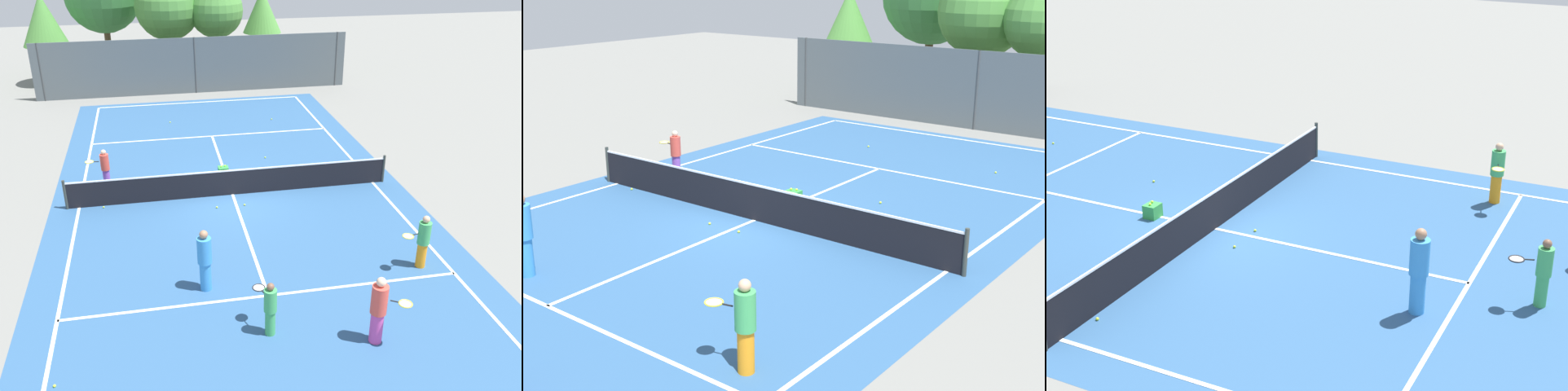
% 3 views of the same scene
% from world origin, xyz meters
% --- Properties ---
extents(ground_plane, '(80.00, 80.00, 0.00)m').
position_xyz_m(ground_plane, '(0.00, 0.00, 0.00)').
color(ground_plane, slate).
extents(court_surface, '(13.00, 25.00, 0.01)m').
position_xyz_m(court_surface, '(0.00, 0.00, 0.00)').
color(court_surface, '#2D5684').
rests_on(court_surface, ground_plane).
extents(tennis_net, '(11.90, 0.10, 1.10)m').
position_xyz_m(tennis_net, '(0.00, 0.00, 0.51)').
color(tennis_net, '#333833').
rests_on(tennis_net, ground_plane).
extents(player_1, '(0.94, 0.51, 1.67)m').
position_xyz_m(player_1, '(4.68, -5.84, 0.86)').
color(player_1, orange).
rests_on(player_1, ground_plane).
extents(player_3, '(0.40, 0.40, 1.85)m').
position_xyz_m(player_3, '(-1.61, -5.74, 0.95)').
color(player_3, '#388CD8').
rests_on(player_3, ground_plane).
extents(player_4, '(0.55, 0.90, 1.49)m').
position_xyz_m(player_4, '(-0.28, -7.91, 0.77)').
color(player_4, '#3FA559').
rests_on(player_4, ground_plane).
extents(ball_crate, '(0.39, 0.35, 0.43)m').
position_xyz_m(ball_crate, '(-0.09, 1.81, 0.18)').
color(ball_crate, green).
rests_on(ball_crate, ground_plane).
extents(tennis_ball_0, '(0.07, 0.07, 0.07)m').
position_xyz_m(tennis_ball_0, '(3.27, 8.23, 0.03)').
color(tennis_ball_0, '#CCE533').
rests_on(tennis_ball_0, ground_plane).
extents(tennis_ball_1, '(0.07, 0.07, 0.07)m').
position_xyz_m(tennis_ball_1, '(1.91, 3.25, 0.03)').
color(tennis_ball_1, '#CCE533').
rests_on(tennis_ball_1, ground_plane).
extents(tennis_ball_3, '(0.07, 0.07, 0.07)m').
position_xyz_m(tennis_ball_3, '(-4.65, -0.18, 0.03)').
color(tennis_ball_3, '#CCE533').
rests_on(tennis_ball_3, ground_plane).
extents(tennis_ball_4, '(0.07, 0.07, 0.07)m').
position_xyz_m(tennis_ball_4, '(-0.71, -0.98, 0.03)').
color(tennis_ball_4, '#CCE533').
rests_on(tennis_ball_4, ground_plane).
extents(tennis_ball_5, '(0.07, 0.07, 0.07)m').
position_xyz_m(tennis_ball_5, '(0.29, -0.97, 0.03)').
color(tennis_ball_5, '#CCE533').
rests_on(tennis_ball_5, ground_plane).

